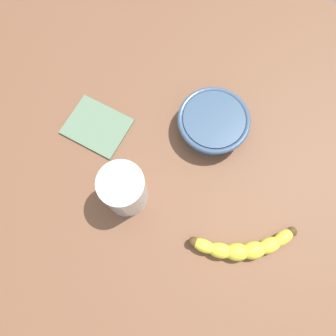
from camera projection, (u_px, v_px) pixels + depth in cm
name	position (u px, v px, depth cm)	size (l,w,h in cm)	color
wooden_tabletop	(181.00, 187.00, 73.04)	(120.00, 120.00, 3.00)	brown
banana	(245.00, 247.00, 66.07)	(20.85, 11.01, 3.56)	yellow
smoothie_glass	(124.00, 190.00, 65.66)	(9.14, 9.14, 11.54)	silver
ceramic_bowl	(213.00, 123.00, 72.56)	(16.00, 16.00, 5.23)	#3D5675
folded_napkin	(97.00, 126.00, 75.35)	(13.70, 10.98, 0.60)	slate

